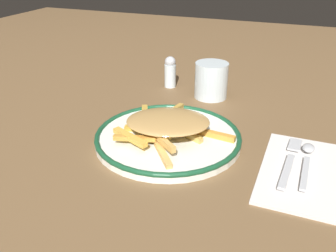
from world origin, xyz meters
name	(u,v)px	position (x,y,z in m)	size (l,w,h in m)	color
ground_plane	(168,142)	(0.00, 0.00, 0.00)	(2.60, 2.60, 0.00)	brown
plate	(168,137)	(0.00, 0.00, 0.01)	(0.29, 0.29, 0.02)	white
fries_heap	(168,124)	(0.00, 0.00, 0.04)	(0.22, 0.22, 0.04)	gold
napkin	(305,171)	(0.26, -0.02, 0.00)	(0.15, 0.24, 0.01)	silver
fork	(290,161)	(0.23, -0.01, 0.01)	(0.03, 0.18, 0.01)	silver
spoon	(307,157)	(0.26, 0.02, 0.01)	(0.02, 0.15, 0.01)	silver
water_glass	(211,80)	(0.02, 0.26, 0.04)	(0.08, 0.08, 0.09)	silver
salt_shaker	(170,72)	(-0.11, 0.29, 0.04)	(0.03, 0.03, 0.08)	silver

